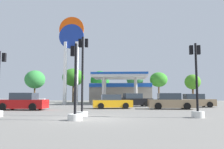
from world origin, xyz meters
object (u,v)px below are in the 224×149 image
tree_0 (35,79)px  station_pole_sign (71,48)px  car_1 (170,102)px  car_0 (112,102)px  tree_1 (73,77)px  traffic_signal_3 (82,87)px  car_3 (24,101)px  car_2 (23,102)px  traffic_signal_1 (75,101)px  tree_2 (100,81)px  car_5 (134,100)px  tree_3 (135,80)px  tree_4 (159,80)px  car_4 (195,101)px  traffic_signal_2 (197,94)px  tree_5 (193,82)px

tree_0 → station_pole_sign: bearing=-49.0°
car_1 → station_pole_sign: bearing=141.1°
car_0 → tree_1: bearing=113.7°
car_0 → traffic_signal_3: bearing=-100.0°
car_0 → car_3: 10.28m
car_2 → traffic_signal_1: traffic_signal_1 is taller
car_1 → traffic_signal_1: bearing=-124.9°
car_2 → tree_2: (4.63, 21.69, 3.38)m
car_5 → car_0: bearing=-116.4°
car_0 → tree_3: tree_3 is taller
station_pole_sign → traffic_signal_3: (5.26, -17.84, -6.48)m
car_2 → car_1: bearing=9.0°
car_5 → tree_0: (-19.57, 16.81, 3.85)m
traffic_signal_1 → tree_4: bearing=73.2°
car_4 → tree_1: (-18.18, 17.02, 4.17)m
traffic_signal_2 → tree_5: tree_5 is taller
car_0 → traffic_signal_2: traffic_signal_2 is taller
car_0 → traffic_signal_2: bearing=-57.2°
car_2 → tree_1: (-0.80, 22.98, 4.14)m
car_3 → tree_3: (13.31, 17.69, 3.51)m
car_1 → traffic_signal_3: size_ratio=0.83×
tree_1 → tree_2: 5.64m
traffic_signal_3 → car_3: bearing=130.8°
car_1 → tree_1: bearing=125.3°
tree_1 → tree_3: 12.12m
station_pole_sign → tree_0: size_ratio=2.05×
station_pole_sign → tree_1: station_pole_sign is taller
car_2 → car_3: size_ratio=0.90×
car_1 → tree_0: 32.13m
tree_0 → tree_2: size_ratio=1.09×
car_2 → car_5: 12.90m
station_pole_sign → car_3: 11.42m
station_pole_sign → traffic_signal_1: station_pole_sign is taller
traffic_signal_2 → tree_2: size_ratio=0.77×
car_1 → car_5: (-3.40, 5.32, 0.01)m
car_5 → traffic_signal_3: (-3.84, -13.06, 1.16)m
car_2 → tree_3: 25.15m
car_2 → car_4: (17.37, 5.95, -0.03)m
car_4 → traffic_signal_3: traffic_signal_3 is taller
car_2 → tree_3: (11.28, 22.20, 3.54)m
tree_5 → traffic_signal_3: bearing=-118.4°
car_1 → car_4: bearing=47.0°
station_pole_sign → traffic_signal_1: size_ratio=3.13×
traffic_signal_1 → car_5: bearing=76.4°
tree_1 → car_5: bearing=-53.9°
station_pole_sign → tree_0: bearing=131.0°
car_0 → tree_4: size_ratio=0.76×
traffic_signal_3 → tree_1: bearing=104.6°
car_1 → car_4: (3.49, 3.75, -0.02)m
tree_1 → tree_4: 16.51m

